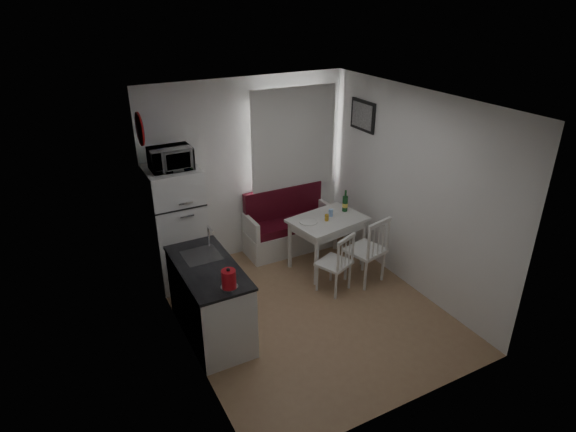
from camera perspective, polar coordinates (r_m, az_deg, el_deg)
name	(u,v)px	position (r m, az deg, el deg)	size (l,w,h in m)	color
floor	(308,310)	(6.13, 2.35, -11.03)	(3.00, 3.50, 0.02)	#9E7754
ceiling	(312,101)	(5.05, 2.88, 13.48)	(3.00, 3.50, 0.02)	white
wall_back	(248,170)	(6.91, -4.79, 5.49)	(3.00, 0.02, 2.60)	white
wall_front	(414,294)	(4.25, 14.73, -8.91)	(3.00, 0.02, 2.60)	white
wall_left	(181,246)	(4.95, -12.59, -3.46)	(0.02, 3.50, 2.60)	white
wall_right	(412,192)	(6.30, 14.45, 2.75)	(0.02, 3.50, 2.60)	white
window	(292,142)	(7.08, 0.47, 8.81)	(1.22, 0.06, 1.47)	white
curtain	(294,139)	(7.00, 0.75, 9.06)	(1.35, 0.02, 1.50)	white
kitchen_counter	(210,299)	(5.59, -9.25, -9.72)	(0.62, 1.32, 1.16)	white
wall_sign	(140,129)	(5.98, -17.09, 9.84)	(0.40, 0.40, 0.03)	#1A33A0
picture_frame	(363,116)	(6.87, 8.84, 11.68)	(0.04, 0.52, 0.42)	black
bench	(288,230)	(7.31, 0.03, -1.66)	(1.34, 0.51, 0.96)	white
dining_table	(328,224)	(6.73, 4.71, -0.95)	(1.10, 0.85, 0.75)	white
chair_left	(338,259)	(6.20, 5.95, -5.03)	(0.51, 0.50, 0.45)	white
chair_right	(371,245)	(6.41, 9.78, -3.37)	(0.54, 0.53, 0.52)	white
fridge	(177,227)	(6.45, -13.01, -1.29)	(0.65, 0.65, 1.63)	white
microwave	(171,158)	(6.05, -13.75, 6.64)	(0.50, 0.34, 0.28)	white
kettle	(229,279)	(4.87, -7.03, -7.41)	(0.18, 0.18, 0.23)	red
wine_bottle	(345,201)	(6.88, 6.80, 1.80)	(0.08, 0.08, 0.32)	#16461F
drinking_glass_orange	(327,218)	(6.61, 4.61, -0.20)	(0.06, 0.06, 0.09)	gold
drinking_glass_blue	(331,213)	(6.75, 5.10, 0.39)	(0.06, 0.06, 0.10)	#8DB5EF
plate	(308,222)	(6.56, 2.43, -0.69)	(0.25, 0.25, 0.02)	white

